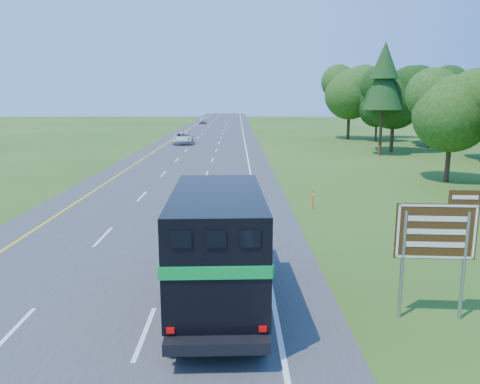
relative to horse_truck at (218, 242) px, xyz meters
The scene contains 8 objects.
ground 5.81m from the horse_truck, 133.73° to the right, with size 300.00×300.00×0.00m, color #274B14.
road 46.25m from the horse_truck, 94.68° to the left, with size 15.00×260.00×0.04m, color #38383A.
lane_markings 46.25m from the horse_truck, 94.68° to the left, with size 11.15×260.00×0.01m.
horse_truck is the anchor object (origin of this frame).
white_suv 51.49m from the horse_truck, 97.65° to the left, with size 2.65×5.75×1.60m, color silver.
far_car 102.99m from the horse_truck, 94.36° to the left, with size 1.82×4.53×1.54m, color #B4B4BB.
exit_sign 6.36m from the horse_truck, ahead, with size 2.26×0.24×3.84m.
delineator 13.71m from the horse_truck, 68.51° to the left, with size 0.09×0.05×1.08m.
Camera 1 is at (4.36, -9.78, 6.35)m, focal length 35.00 mm.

